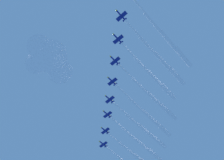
{
  "coord_description": "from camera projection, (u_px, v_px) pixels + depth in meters",
  "views": [
    {
      "loc": [
        96.52,
        65.72,
        23.87
      ],
      "look_at": [
        0.0,
        0.0,
        208.58
      ],
      "focal_mm": 45.55,
      "sensor_mm": 36.0,
      "label": 1
    }
  ],
  "objects": [
    {
      "name": "jet_lead",
      "position": [
        170.0,
        42.0,
        202.02
      ],
      "size": [
        81.77,
        16.09,
        3.73
      ],
      "color": "navy"
    },
    {
      "name": "jet_port_inner",
      "position": [
        164.0,
        62.0,
        208.32
      ],
      "size": [
        78.39,
        16.25,
        3.75
      ],
      "color": "navy"
    },
    {
      "name": "jet_port_outer",
      "position": [
        147.0,
        132.0,
        245.17
      ],
      "size": [
        77.97,
        17.33,
        3.72
      ],
      "color": "navy"
    },
    {
      "name": "jet_starboard_inner",
      "position": [
        156.0,
        79.0,
        217.77
      ],
      "size": [
        74.75,
        14.97,
        3.69
      ],
      "color": "navy"
    },
    {
      "name": "jet_port_mid",
      "position": [
        156.0,
        100.0,
        228.3
      ],
      "size": [
        81.15,
        17.32,
        3.69
      ],
      "color": "navy"
    },
    {
      "name": "jet_starboard_mid",
      "position": [
        151.0,
        118.0,
        236.54
      ],
      "size": [
        80.22,
        16.1,
        3.68
      ],
      "color": "navy"
    },
    {
      "name": "jet_starboard_outer",
      "position": [
        143.0,
        145.0,
        257.09
      ],
      "size": [
        79.58,
        16.19,
        3.7
      ],
      "color": "navy"
    },
    {
      "name": "jet_trail_port",
      "position": [
        137.0,
        156.0,
        263.37
      ],
      "size": [
        71.69,
        15.43,
        3.77
      ],
      "color": "navy"
    },
    {
      "name": "cloud_puff",
      "position": [
        49.0,
        58.0,
        211.06
      ],
      "size": [
        42.98,
        33.64,
        25.85
      ],
      "color": "white"
    }
  ]
}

